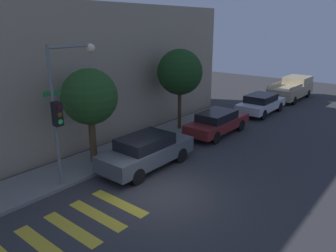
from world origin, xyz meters
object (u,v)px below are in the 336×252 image
sedan_middle (217,122)px  sedan_near_corner (147,151)px  pickup_truck (292,88)px  sedan_far_end (261,103)px  traffic_light_pole (64,98)px  tree_near_corner (90,97)px  tree_midblock (180,72)px

sedan_middle → sedan_near_corner: bearing=180.0°
sedan_middle → pickup_truck: 12.26m
sedan_middle → sedan_far_end: 6.00m
sedan_far_end → traffic_light_pole: bearing=175.2°
traffic_light_pole → sedan_middle: traffic_light_pole is taller
pickup_truck → tree_near_corner: tree_near_corner is taller
sedan_near_corner → sedan_far_end: bearing=-0.0°
sedan_near_corner → traffic_light_pole: bearing=157.4°
traffic_light_pole → tree_midblock: 8.33m
sedan_near_corner → sedan_middle: bearing=-0.0°
traffic_light_pole → tree_midblock: (8.28, 0.89, -0.04)m
sedan_far_end → tree_near_corner: (-13.27, 2.16, 2.39)m
sedan_near_corner → tree_near_corner: (-1.24, 2.16, 2.33)m
sedan_middle → pickup_truck: size_ratio=0.83×
traffic_light_pole → tree_midblock: traffic_light_pole is taller
sedan_near_corner → tree_midblock: (5.23, 2.16, 2.71)m
sedan_near_corner → tree_near_corner: size_ratio=1.06×
tree_near_corner → sedan_middle: bearing=-16.6°
pickup_truck → sedan_far_end: bearing=-180.0°
sedan_far_end → pickup_truck: bearing=0.0°
sedan_near_corner → pickup_truck: size_ratio=0.83×
sedan_middle → tree_midblock: 3.61m
tree_midblock → sedan_middle: bearing=-69.6°
sedan_far_end → tree_near_corner: size_ratio=1.04×
traffic_light_pole → sedan_middle: (9.09, -1.27, -2.82)m
sedan_near_corner → sedan_far_end: sedan_near_corner is taller
tree_midblock → traffic_light_pole: bearing=-173.9°
sedan_middle → traffic_light_pole: bearing=172.0°
sedan_far_end → pickup_truck: pickup_truck is taller
sedan_far_end → tree_midblock: 7.66m
traffic_light_pole → tree_near_corner: traffic_light_pole is taller
traffic_light_pole → sedan_near_corner: (3.06, -1.27, -2.75)m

